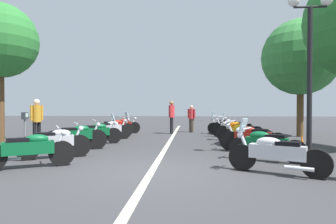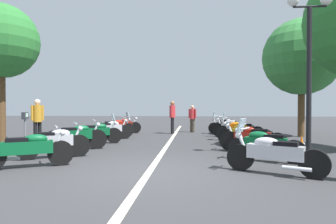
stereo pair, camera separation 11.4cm
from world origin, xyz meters
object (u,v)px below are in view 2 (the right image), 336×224
at_px(street_lamp_twin_globe, 309,46).
at_px(bystander_1, 37,118).
at_px(motorcycle_left_row_2, 76,136).
at_px(parking_meter, 25,125).
at_px(motorcycle_right_row_0, 273,153).
at_px(traffic_cone_0, 302,146).
at_px(motorcycle_right_row_4, 239,130).
at_px(bystander_3, 192,117).
at_px(motorcycle_right_row_5, 233,128).
at_px(bystander_2, 172,114).
at_px(motorcycle_left_row_0, 29,149).
at_px(motorcycle_right_row_6, 227,126).
at_px(motorcycle_left_row_5, 115,127).
at_px(motorcycle_right_row_3, 245,134).
at_px(motorcycle_left_row_1, 55,142).
at_px(motorcycle_right_row_2, 252,138).
at_px(roadside_tree_0, 302,57).
at_px(motorcycle_left_row_4, 110,129).
at_px(motorcycle_left_row_6, 122,125).
at_px(motorcycle_left_row_3, 96,132).
at_px(motorcycle_right_row_1, 265,145).
at_px(roadside_tree_2, 1,42).

distance_m(street_lamp_twin_globe, bystander_1, 9.78).
distance_m(motorcycle_left_row_2, parking_meter, 1.62).
bearing_deg(motorcycle_right_row_0, traffic_cone_0, -93.31).
bearing_deg(motorcycle_right_row_4, motorcycle_right_row_0, 104.42).
bearing_deg(bystander_3, motorcycle_right_row_5, 71.59).
bearing_deg(bystander_2, motorcycle_left_row_0, -98.78).
bearing_deg(motorcycle_right_row_6, street_lamp_twin_globe, 125.82).
bearing_deg(motorcycle_left_row_5, motorcycle_right_row_3, -61.70).
xyz_separation_m(street_lamp_twin_globe, bystander_1, (2.24, 9.28, -2.14)).
xyz_separation_m(motorcycle_left_row_5, motorcycle_right_row_0, (-7.69, -5.60, -0.01)).
distance_m(motorcycle_left_row_1, motorcycle_right_row_2, 6.04).
xyz_separation_m(motorcycle_right_row_4, roadside_tree_0, (2.08, -3.30, 3.42)).
bearing_deg(street_lamp_twin_globe, motorcycle_right_row_3, 28.83).
height_order(motorcycle_left_row_0, motorcycle_left_row_2, motorcycle_left_row_2).
height_order(motorcycle_left_row_1, motorcycle_right_row_5, motorcycle_right_row_5).
bearing_deg(motorcycle_left_row_5, motorcycle_left_row_4, -116.32).
height_order(motorcycle_left_row_2, motorcycle_left_row_5, motorcycle_left_row_5).
height_order(motorcycle_left_row_6, motorcycle_right_row_0, motorcycle_right_row_0).
height_order(motorcycle_left_row_3, motorcycle_right_row_6, motorcycle_left_row_3).
xyz_separation_m(motorcycle_right_row_2, motorcycle_right_row_3, (1.37, -0.03, -0.01)).
height_order(motorcycle_left_row_4, motorcycle_right_row_1, motorcycle_left_row_4).
relative_size(motorcycle_left_row_4, bystander_2, 1.01).
xyz_separation_m(motorcycle_right_row_2, motorcycle_right_row_6, (5.99, 0.12, -0.00)).
bearing_deg(street_lamp_twin_globe, bystander_2, 31.42).
xyz_separation_m(motorcycle_left_row_3, bystander_3, (5.59, -3.76, 0.44)).
xyz_separation_m(motorcycle_right_row_6, bystander_2, (0.13, 2.90, 0.60)).
bearing_deg(motorcycle_left_row_1, motorcycle_left_row_5, 60.17).
xyz_separation_m(motorcycle_left_row_3, motorcycle_left_row_5, (3.04, 0.07, 0.00)).
bearing_deg(motorcycle_right_row_4, motorcycle_right_row_2, 105.34).
bearing_deg(motorcycle_right_row_1, motorcycle_left_row_0, 37.37).
relative_size(motorcycle_left_row_3, bystander_1, 1.11).
height_order(motorcycle_left_row_3, motorcycle_right_row_4, motorcycle_right_row_4).
bearing_deg(motorcycle_left_row_2, bystander_2, 39.24).
bearing_deg(motorcycle_left_row_4, motorcycle_left_row_0, -125.82).
bearing_deg(motorcycle_left_row_0, bystander_2, 43.16).
relative_size(motorcycle_left_row_5, traffic_cone_0, 2.94).
xyz_separation_m(motorcycle_left_row_5, motorcycle_left_row_6, (1.46, -0.01, -0.01)).
bearing_deg(motorcycle_left_row_1, bystander_3, 36.68).
relative_size(motorcycle_right_row_6, roadside_tree_0, 0.34).
bearing_deg(street_lamp_twin_globe, motorcycle_right_row_6, 11.90).
bearing_deg(motorcycle_left_row_3, street_lamp_twin_globe, -44.10).
distance_m(motorcycle_right_row_4, roadside_tree_2, 10.50).
bearing_deg(roadside_tree_0, roadside_tree_2, 104.86).
distance_m(motorcycle_left_row_3, roadside_tree_0, 10.31).
relative_size(motorcycle_left_row_4, parking_meter, 1.40).
distance_m(motorcycle_left_row_1, roadside_tree_2, 6.23).
distance_m(motorcycle_left_row_1, parking_meter, 1.49).
bearing_deg(motorcycle_left_row_1, parking_meter, 123.73).
xyz_separation_m(motorcycle_right_row_4, motorcycle_right_row_5, (1.41, 0.06, -0.00)).
xyz_separation_m(motorcycle_right_row_0, street_lamp_twin_globe, (2.08, -1.53, 2.72)).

